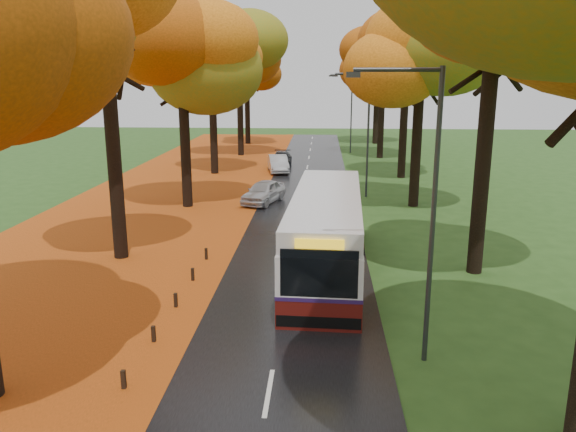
# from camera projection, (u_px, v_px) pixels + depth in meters

# --- Properties ---
(road) EXTENTS (6.50, 90.00, 0.04)m
(road) POSITION_uv_depth(u_px,v_px,m) (299.00, 213.00, 32.47)
(road) COLOR black
(road) RESTS_ON ground
(centre_line) EXTENTS (0.12, 90.00, 0.01)m
(centre_line) POSITION_uv_depth(u_px,v_px,m) (299.00, 213.00, 32.47)
(centre_line) COLOR silver
(centre_line) RESTS_ON road
(leaf_verge) EXTENTS (12.00, 90.00, 0.02)m
(leaf_verge) POSITION_uv_depth(u_px,v_px,m) (147.00, 211.00, 33.00)
(leaf_verge) COLOR #7C320B
(leaf_verge) RESTS_ON ground
(leaf_drift) EXTENTS (0.90, 90.00, 0.01)m
(leaf_drift) POSITION_uv_depth(u_px,v_px,m) (247.00, 212.00, 32.65)
(leaf_drift) COLOR #CD5315
(leaf_drift) RESTS_ON road
(trees_left) EXTENTS (9.20, 74.00, 13.88)m
(trees_left) POSITION_uv_depth(u_px,v_px,m) (178.00, 44.00, 32.59)
(trees_left) COLOR black
(trees_left) RESTS_ON ground
(trees_right) EXTENTS (9.30, 74.20, 13.96)m
(trees_right) POSITION_uv_depth(u_px,v_px,m) (429.00, 41.00, 31.56)
(trees_right) COLOR black
(trees_right) RESTS_ON ground
(bollard_row) EXTENTS (0.11, 23.51, 0.52)m
(bollard_row) POSITION_uv_depth(u_px,v_px,m) (104.00, 409.00, 12.97)
(bollard_row) COLOR black
(bollard_row) RESTS_ON ground
(streetlamp_near) EXTENTS (2.45, 0.18, 8.00)m
(streetlamp_near) POSITION_uv_depth(u_px,v_px,m) (425.00, 196.00, 14.64)
(streetlamp_near) COLOR #333538
(streetlamp_near) RESTS_ON ground
(streetlamp_mid) EXTENTS (2.45, 0.18, 8.00)m
(streetlamp_mid) POSITION_uv_depth(u_px,v_px,m) (364.00, 125.00, 35.95)
(streetlamp_mid) COLOR #333538
(streetlamp_mid) RESTS_ON ground
(streetlamp_far) EXTENTS (2.45, 0.18, 8.00)m
(streetlamp_far) POSITION_uv_depth(u_px,v_px,m) (349.00, 107.00, 57.25)
(streetlamp_far) COLOR #333538
(streetlamp_far) RESTS_ON ground
(bus) EXTENTS (3.24, 12.00, 3.13)m
(bus) POSITION_uv_depth(u_px,v_px,m) (326.00, 230.00, 22.73)
(bus) COLOR #52100C
(bus) RESTS_ON road
(car_white) EXTENTS (2.84, 4.42, 1.40)m
(car_white) POSITION_uv_depth(u_px,v_px,m) (264.00, 192.00, 34.97)
(car_white) COLOR #BCBCC0
(car_white) RESTS_ON road
(car_silver) EXTENTS (2.17, 4.39, 1.38)m
(car_silver) POSITION_uv_depth(u_px,v_px,m) (278.00, 164.00, 46.26)
(car_silver) COLOR #ADB0B6
(car_silver) RESTS_ON road
(car_dark) EXTENTS (1.80, 4.25, 1.22)m
(car_dark) POSITION_uv_depth(u_px,v_px,m) (282.00, 159.00, 49.45)
(car_dark) COLOR black
(car_dark) RESTS_ON road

